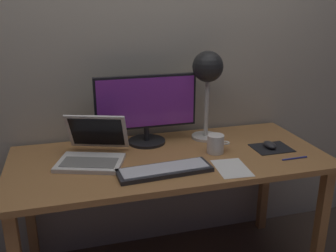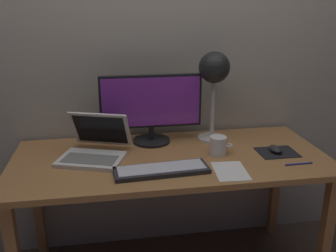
% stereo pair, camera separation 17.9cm
% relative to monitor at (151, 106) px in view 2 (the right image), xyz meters
% --- Properties ---
extents(back_wall, '(4.80, 0.06, 2.60)m').
position_rel_monitor_xyz_m(back_wall, '(0.07, 0.19, 0.35)').
color(back_wall, '#B2A893').
rests_on(back_wall, ground).
extents(desk, '(1.60, 0.70, 0.74)m').
position_rel_monitor_xyz_m(desk, '(0.07, -0.21, -0.29)').
color(desk, '#A8703D').
rests_on(desk, ground).
extents(monitor, '(0.55, 0.21, 0.38)m').
position_rel_monitor_xyz_m(monitor, '(0.00, 0.00, 0.00)').
color(monitor, black).
rests_on(monitor, desk).
extents(keyboard_main, '(0.45, 0.17, 0.03)m').
position_rel_monitor_xyz_m(keyboard_main, '(-0.00, -0.39, -0.20)').
color(keyboard_main, '#28282B').
rests_on(keyboard_main, desk).
extents(laptop, '(0.40, 0.40, 0.22)m').
position_rel_monitor_xyz_m(laptop, '(-0.30, -0.15, -0.15)').
color(laptop, silver).
rests_on(laptop, desk).
extents(desk_lamp, '(0.17, 0.17, 0.50)m').
position_rel_monitor_xyz_m(desk_lamp, '(0.34, -0.01, 0.17)').
color(desk_lamp, beige).
rests_on(desk_lamp, desk).
extents(mousepad, '(0.20, 0.16, 0.00)m').
position_rel_monitor_xyz_m(mousepad, '(0.63, -0.26, -0.21)').
color(mousepad, black).
rests_on(mousepad, desk).
extents(mouse, '(0.06, 0.10, 0.03)m').
position_rel_monitor_xyz_m(mouse, '(0.62, -0.26, -0.19)').
color(mouse, '#28282B').
rests_on(mouse, mousepad).
extents(coffee_mug, '(0.12, 0.09, 0.10)m').
position_rel_monitor_xyz_m(coffee_mug, '(0.32, -0.23, -0.16)').
color(coffee_mug, white).
rests_on(coffee_mug, desk).
extents(paper_sheet_by_keyboard, '(0.16, 0.22, 0.00)m').
position_rel_monitor_xyz_m(paper_sheet_by_keyboard, '(0.32, -0.44, -0.21)').
color(paper_sheet_by_keyboard, white).
rests_on(paper_sheet_by_keyboard, desk).
extents(pen, '(0.14, 0.01, 0.01)m').
position_rel_monitor_xyz_m(pen, '(0.67, -0.42, -0.21)').
color(pen, '#2633A5').
rests_on(pen, desk).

